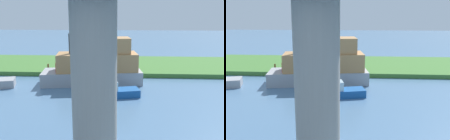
# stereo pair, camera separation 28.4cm
# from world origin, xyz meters

# --- Properties ---
(ground_plane) EXTENTS (160.00, 160.00, 0.00)m
(ground_plane) POSITION_xyz_m (0.00, 0.00, 0.00)
(ground_plane) COLOR #4C7093
(grassy_bank) EXTENTS (80.00, 12.00, 0.50)m
(grassy_bank) POSITION_xyz_m (0.00, -6.00, 0.25)
(grassy_bank) COLOR #427533
(grassy_bank) RESTS_ON ground
(bridge_pylon) EXTENTS (2.18, 2.18, 8.02)m
(bridge_pylon) POSITION_xyz_m (-1.21, 17.06, 4.01)
(bridge_pylon) COLOR #9E998E
(bridge_pylon) RESTS_ON ground
(person_on_bank) EXTENTS (0.41, 0.41, 1.39)m
(person_on_bank) POSITION_xyz_m (-2.54, -2.04, 1.20)
(person_on_bank) COLOR #2D334C
(person_on_bank) RESTS_ON grassy_bank
(mooring_post) EXTENTS (0.20, 0.20, 0.79)m
(mooring_post) POSITION_xyz_m (6.74, -0.89, 0.90)
(mooring_post) COLOR brown
(mooring_post) RESTS_ON grassy_bank
(riverboat_paddlewheel) EXTENTS (10.68, 4.86, 5.26)m
(riverboat_paddlewheel) POSITION_xyz_m (0.59, 2.45, 1.95)
(riverboat_paddlewheel) COLOR #99999E
(riverboat_paddlewheel) RESTS_ON ground
(motorboat_white) EXTENTS (4.59, 2.52, 1.45)m
(motorboat_white) POSITION_xyz_m (-1.53, 7.00, 0.52)
(motorboat_white) COLOR #195199
(motorboat_white) RESTS_ON ground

